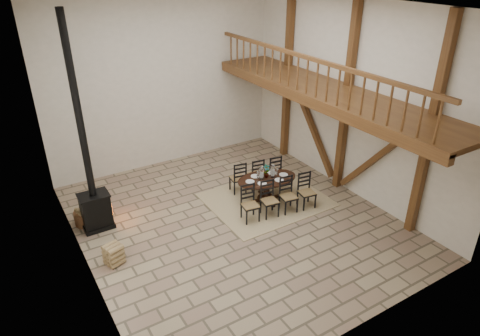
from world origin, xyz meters
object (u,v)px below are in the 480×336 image
wood_stove (92,187)px  log_basket (85,217)px  dining_table (268,190)px  log_stack (114,254)px

wood_stove → log_basket: (-0.21, 0.32, -0.93)m
dining_table → log_basket: 4.60m
log_basket → dining_table: bearing=-18.7°
dining_table → wood_stove: size_ratio=0.40×
log_basket → log_stack: bearing=-85.6°
dining_table → log_basket: (-4.35, 1.48, -0.16)m
log_basket → log_stack: (0.14, -1.85, 0.05)m
wood_stove → log_stack: wood_stove is taller
dining_table → log_basket: bearing=169.8°
wood_stove → dining_table: bearing=-15.4°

